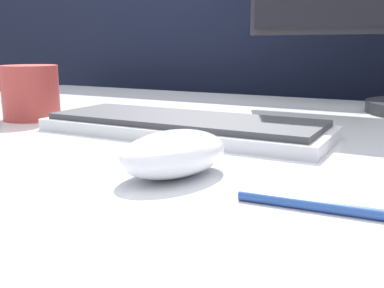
% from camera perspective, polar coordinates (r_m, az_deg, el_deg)
% --- Properties ---
extents(partition_panel, '(5.00, 0.03, 1.12)m').
position_cam_1_polar(partition_panel, '(1.21, 16.76, -1.41)').
color(partition_panel, black).
rests_on(partition_panel, ground_plane).
extents(computer_mouse_near, '(0.10, 0.13, 0.04)m').
position_cam_1_polar(computer_mouse_near, '(0.41, -2.27, -1.20)').
color(computer_mouse_near, white).
rests_on(computer_mouse_near, desk).
extents(keyboard, '(0.39, 0.14, 0.02)m').
position_cam_1_polar(keyboard, '(0.60, -1.03, 2.34)').
color(keyboard, silver).
rests_on(keyboard, desk).
extents(mug, '(0.09, 0.09, 0.09)m').
position_cam_1_polar(mug, '(0.77, -19.81, 6.17)').
color(mug, '#A33833').
rests_on(mug, desk).
extents(pen, '(0.14, 0.02, 0.01)m').
position_cam_1_polar(pen, '(0.34, 17.27, -7.75)').
color(pen, '#284C9E').
rests_on(pen, desk).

